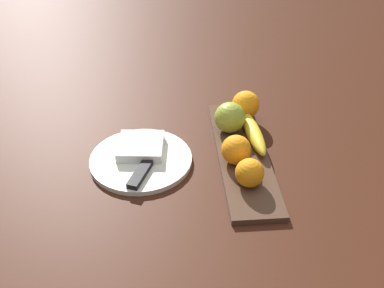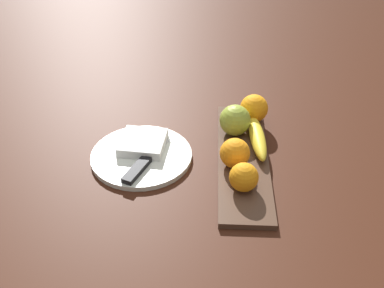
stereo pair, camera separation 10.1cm
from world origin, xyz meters
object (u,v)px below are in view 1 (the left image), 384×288
Objects in this scene: orange_near_banana at (250,173)px; dinner_plate at (141,160)px; apple at (230,117)px; banana at (254,133)px; fruit_tray at (242,155)px; orange_center at (246,105)px; orange_near_apple at (236,151)px; knife at (143,170)px; folded_napkin at (141,146)px.

orange_near_banana reaches higher than dinner_plate.
banana is (-0.04, -0.05, -0.02)m from apple.
fruit_tray is 2.39× the size of banana.
orange_near_banana is (-0.11, 0.01, 0.04)m from fruit_tray.
orange_near_banana is at bearing -115.66° from dinner_plate.
orange_center is at bearing -2.64° from banana.
fruit_tray is at bearing -31.14° from orange_near_apple.
knife is at bearing -173.91° from dinner_plate.
apple reaches higher than folded_napkin.
fruit_tray is 0.23m from folded_napkin.
orange_center is 0.30m from dinner_plate.
banana is 0.10m from orange_near_apple.
orange_near_apple is 0.21m from knife.
banana is 2.92× the size of orange_near_banana.
orange_near_apple is 0.65× the size of folded_napkin.
fruit_tray reaches higher than dinner_plate.
apple is (0.09, 0.02, 0.04)m from fruit_tray.
orange_center is (0.26, -0.04, 0.00)m from orange_near_banana.
knife is (0.06, 0.22, -0.03)m from orange_near_banana.
orange_near_apple is at bearing 164.21° from orange_center.
apple reaches higher than fruit_tray.
orange_center reaches higher than fruit_tray.
dinner_plate is at bearing 180.00° from folded_napkin.
apple is 1.07× the size of orange_center.
apple reaches higher than orange_center.
dinner_plate is at bearing 28.40° from knife.
orange_near_banana is 0.34× the size of knife.
orange_near_apple is 0.07m from orange_near_banana.
orange_near_apple reaches higher than orange_near_banana.
orange_near_apple is at bearing 12.44° from orange_near_banana.
folded_napkin is at bearing 58.70° from orange_near_banana.
orange_near_apple reaches higher than banana.
banana is at bearing -32.43° from orange_near_apple.
orange_near_apple reaches higher than knife.
orange_near_apple reaches higher than dinner_plate.
banana is at bearing -178.22° from orange_center.
apple is at bearing -1.67° from orange_near_apple.
orange_near_banana is at bearing 177.25° from fruit_tray.
apple is at bearing -73.82° from folded_napkin.
orange_near_apple reaches higher than fruit_tray.
folded_napkin is at bearing 26.18° from knife.
orange_near_banana is at bearing -121.30° from folded_napkin.
dinner_plate is 0.03m from folded_napkin.
banana is at bearing -78.93° from dinner_plate.
orange_near_banana reaches higher than knife.
knife is at bearing -176.13° from folded_napkin.
orange_near_banana is at bearing 161.82° from banana.
banana is at bearing -46.27° from knife.
fruit_tray is 0.23m from knife.
orange_center is (0.06, -0.05, -0.00)m from apple.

